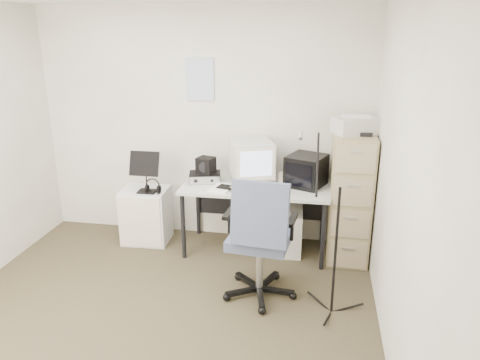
% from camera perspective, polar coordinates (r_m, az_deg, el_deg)
% --- Properties ---
extents(floor, '(3.60, 3.60, 0.01)m').
position_cam_1_polar(floor, '(4.01, -10.57, -17.03)').
color(floor, '#302615').
rests_on(floor, ground).
extents(wall_back, '(3.60, 0.02, 2.50)m').
position_cam_1_polar(wall_back, '(5.10, -4.51, 6.56)').
color(wall_back, silver).
rests_on(wall_back, ground).
extents(wall_right, '(0.02, 3.60, 2.50)m').
position_cam_1_polar(wall_right, '(3.26, 19.18, -1.46)').
color(wall_right, silver).
rests_on(wall_right, ground).
extents(wall_calendar, '(0.30, 0.02, 0.44)m').
position_cam_1_polar(wall_calendar, '(5.01, -4.92, 12.13)').
color(wall_calendar, white).
rests_on(wall_calendar, wall_back).
extents(filing_cabinet, '(0.40, 0.60, 1.30)m').
position_cam_1_polar(filing_cabinet, '(4.82, 13.26, -2.06)').
color(filing_cabinet, '#937F5B').
rests_on(filing_cabinet, floor).
extents(printer, '(0.48, 0.42, 0.16)m').
position_cam_1_polar(printer, '(4.64, 13.91, 6.47)').
color(printer, '#B3B0A6').
rests_on(printer, filing_cabinet).
extents(desk, '(1.50, 0.70, 0.73)m').
position_cam_1_polar(desk, '(4.92, 1.91, -4.67)').
color(desk, beige).
rests_on(desk, floor).
extents(crt_monitor, '(0.53, 0.54, 0.45)m').
position_cam_1_polar(crt_monitor, '(4.78, 1.39, 2.14)').
color(crt_monitor, '#B3B0A6').
rests_on(crt_monitor, desk).
extents(crt_tv, '(0.46, 0.47, 0.32)m').
position_cam_1_polar(crt_tv, '(4.79, 8.08, 1.16)').
color(crt_tv, black).
rests_on(crt_tv, desk).
extents(desk_speaker, '(0.08, 0.08, 0.14)m').
position_cam_1_polar(desk_speaker, '(4.79, 5.21, 0.14)').
color(desk_speaker, beige).
rests_on(desk_speaker, desk).
extents(keyboard, '(0.45, 0.22, 0.02)m').
position_cam_1_polar(keyboard, '(4.63, 1.22, -1.17)').
color(keyboard, '#B3B0A6').
rests_on(keyboard, desk).
extents(mouse, '(0.09, 0.12, 0.03)m').
position_cam_1_polar(mouse, '(4.58, 5.46, -1.44)').
color(mouse, black).
rests_on(mouse, desk).
extents(radio_receiver, '(0.37, 0.30, 0.09)m').
position_cam_1_polar(radio_receiver, '(4.91, -4.30, 0.35)').
color(radio_receiver, black).
rests_on(radio_receiver, desk).
extents(radio_speaker, '(0.20, 0.20, 0.17)m').
position_cam_1_polar(radio_speaker, '(4.87, -4.18, 1.81)').
color(radio_speaker, black).
rests_on(radio_speaker, radio_receiver).
extents(papers, '(0.26, 0.31, 0.02)m').
position_cam_1_polar(papers, '(4.69, -2.21, -0.98)').
color(papers, white).
rests_on(papers, desk).
extents(pc_tower, '(0.24, 0.50, 0.46)m').
position_cam_1_polar(pc_tower, '(5.01, 6.28, -6.05)').
color(pc_tower, '#B3B0A6').
rests_on(pc_tower, floor).
extents(office_chair, '(0.72, 0.72, 1.14)m').
position_cam_1_polar(office_chair, '(4.05, 2.45, -6.89)').
color(office_chair, '#404651').
rests_on(office_chair, floor).
extents(side_cart, '(0.51, 0.41, 0.61)m').
position_cam_1_polar(side_cart, '(5.25, -11.36, -4.24)').
color(side_cart, silver).
rests_on(side_cart, floor).
extents(music_stand, '(0.33, 0.19, 0.46)m').
position_cam_1_polar(music_stand, '(4.98, -11.41, 1.02)').
color(music_stand, black).
rests_on(music_stand, side_cart).
extents(headphones, '(0.22, 0.22, 0.03)m').
position_cam_1_polar(headphones, '(4.99, -10.58, -1.00)').
color(headphones, black).
rests_on(headphones, side_cart).
extents(mic_stand, '(0.02, 0.02, 1.45)m').
position_cam_1_polar(mic_stand, '(3.82, 11.73, -6.31)').
color(mic_stand, black).
rests_on(mic_stand, floor).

